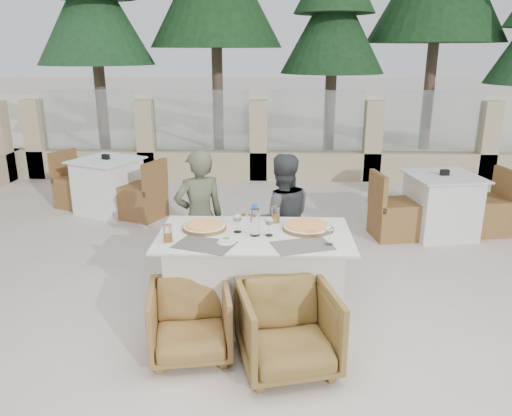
{
  "coord_description": "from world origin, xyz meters",
  "views": [
    {
      "loc": [
        0.25,
        -3.96,
        2.22
      ],
      "look_at": [
        0.11,
        0.21,
        0.9
      ],
      "focal_mm": 35.0,
      "sensor_mm": 36.0,
      "label": 1
    }
  ],
  "objects_px": {
    "armchair_far_left": "(217,244)",
    "bg_table_b": "(441,205)",
    "pizza_left": "(204,226)",
    "armchair_near_left": "(190,321)",
    "diner_left": "(200,218)",
    "pizza_right": "(307,227)",
    "bg_table_a": "(108,186)",
    "wine_glass_corner": "(329,234)",
    "water_bottle": "(255,220)",
    "armchair_near_right": "(288,329)",
    "armchair_far_right": "(279,252)",
    "olive_dish": "(226,240)",
    "dining_table": "(255,276)",
    "wine_glass_centre": "(238,222)",
    "beer_glass_right": "(276,215)",
    "wine_glass_near": "(269,225)",
    "diner_right": "(281,220)",
    "beer_glass_left": "(168,233)"
  },
  "relations": [
    {
      "from": "water_bottle",
      "to": "armchair_near_left",
      "type": "bearing_deg",
      "value": -131.13
    },
    {
      "from": "beer_glass_right",
      "to": "bg_table_a",
      "type": "height_order",
      "value": "beer_glass_right"
    },
    {
      "from": "beer_glass_right",
      "to": "bg_table_a",
      "type": "xyz_separation_m",
      "value": [
        -2.36,
        2.6,
        -0.46
      ]
    },
    {
      "from": "pizza_left",
      "to": "armchair_far_right",
      "type": "bearing_deg",
      "value": 47.87
    },
    {
      "from": "bg_table_a",
      "to": "armchair_far_right",
      "type": "bearing_deg",
      "value": -16.71
    },
    {
      "from": "wine_glass_near",
      "to": "armchair_near_right",
      "type": "relative_size",
      "value": 0.27
    },
    {
      "from": "wine_glass_near",
      "to": "diner_right",
      "type": "height_order",
      "value": "diner_right"
    },
    {
      "from": "olive_dish",
      "to": "armchair_far_left",
      "type": "relative_size",
      "value": 0.18
    },
    {
      "from": "beer_glass_right",
      "to": "armchair_far_right",
      "type": "bearing_deg",
      "value": 85.25
    },
    {
      "from": "pizza_left",
      "to": "armchair_far_right",
      "type": "xyz_separation_m",
      "value": [
        0.65,
        0.72,
        -0.53
      ]
    },
    {
      "from": "wine_glass_corner",
      "to": "armchair_far_left",
      "type": "bearing_deg",
      "value": 129.72
    },
    {
      "from": "bg_table_b",
      "to": "diner_left",
      "type": "bearing_deg",
      "value": -162.21
    },
    {
      "from": "olive_dish",
      "to": "diner_left",
      "type": "xyz_separation_m",
      "value": [
        -0.34,
        0.89,
        -0.12
      ]
    },
    {
      "from": "pizza_right",
      "to": "bg_table_a",
      "type": "height_order",
      "value": "pizza_right"
    },
    {
      "from": "pizza_left",
      "to": "beer_glass_left",
      "type": "distance_m",
      "value": 0.39
    },
    {
      "from": "wine_glass_corner",
      "to": "olive_dish",
      "type": "distance_m",
      "value": 0.81
    },
    {
      "from": "dining_table",
      "to": "pizza_right",
      "type": "height_order",
      "value": "pizza_right"
    },
    {
      "from": "wine_glass_corner",
      "to": "wine_glass_near",
      "type": "bearing_deg",
      "value": 157.96
    },
    {
      "from": "armchair_far_left",
      "to": "bg_table_b",
      "type": "distance_m",
      "value": 2.9
    },
    {
      "from": "armchair_near_left",
      "to": "beer_glass_left",
      "type": "bearing_deg",
      "value": 110.29
    },
    {
      "from": "beer_glass_right",
      "to": "bg_table_b",
      "type": "relative_size",
      "value": 0.09
    },
    {
      "from": "wine_glass_near",
      "to": "diner_right",
      "type": "bearing_deg",
      "value": 81.06
    },
    {
      "from": "pizza_right",
      "to": "wine_glass_corner",
      "type": "xyz_separation_m",
      "value": [
        0.15,
        -0.35,
        0.06
      ]
    },
    {
      "from": "beer_glass_right",
      "to": "olive_dish",
      "type": "height_order",
      "value": "beer_glass_right"
    },
    {
      "from": "pizza_right",
      "to": "wine_glass_centre",
      "type": "height_order",
      "value": "wine_glass_centre"
    },
    {
      "from": "diner_right",
      "to": "beer_glass_left",
      "type": "bearing_deg",
      "value": 33.85
    },
    {
      "from": "armchair_near_right",
      "to": "beer_glass_left",
      "type": "bearing_deg",
      "value": 137.83
    },
    {
      "from": "beer_glass_left",
      "to": "beer_glass_right",
      "type": "relative_size",
      "value": 0.96
    },
    {
      "from": "wine_glass_corner",
      "to": "pizza_left",
      "type": "bearing_deg",
      "value": 162.16
    },
    {
      "from": "armchair_near_left",
      "to": "armchair_near_right",
      "type": "bearing_deg",
      "value": -20.24
    },
    {
      "from": "pizza_left",
      "to": "armchair_far_left",
      "type": "bearing_deg",
      "value": 90.56
    },
    {
      "from": "dining_table",
      "to": "wine_glass_centre",
      "type": "distance_m",
      "value": 0.5
    },
    {
      "from": "wine_glass_centre",
      "to": "beer_glass_left",
      "type": "height_order",
      "value": "wine_glass_centre"
    },
    {
      "from": "wine_glass_near",
      "to": "armchair_far_right",
      "type": "bearing_deg",
      "value": 83.43
    },
    {
      "from": "pizza_right",
      "to": "bg_table_b",
      "type": "xyz_separation_m",
      "value": [
        1.8,
        1.99,
        -0.41
      ]
    },
    {
      "from": "armchair_far_right",
      "to": "armchair_near_left",
      "type": "height_order",
      "value": "armchair_near_left"
    },
    {
      "from": "water_bottle",
      "to": "wine_glass_corner",
      "type": "relative_size",
      "value": 1.49
    },
    {
      "from": "dining_table",
      "to": "pizza_left",
      "type": "xyz_separation_m",
      "value": [
        -0.43,
        0.1,
        0.41
      ]
    },
    {
      "from": "bg_table_b",
      "to": "wine_glass_near",
      "type": "bearing_deg",
      "value": -143.89
    },
    {
      "from": "wine_glass_centre",
      "to": "beer_glass_right",
      "type": "bearing_deg",
      "value": 39.49
    },
    {
      "from": "armchair_near_right",
      "to": "bg_table_b",
      "type": "bearing_deg",
      "value": 41.39
    },
    {
      "from": "water_bottle",
      "to": "bg_table_a",
      "type": "relative_size",
      "value": 0.17
    },
    {
      "from": "pizza_right",
      "to": "diner_right",
      "type": "height_order",
      "value": "diner_right"
    },
    {
      "from": "armchair_near_left",
      "to": "diner_left",
      "type": "xyz_separation_m",
      "value": [
        -0.09,
        1.25,
        0.39
      ]
    },
    {
      "from": "olive_dish",
      "to": "dining_table",
      "type": "bearing_deg",
      "value": 43.54
    },
    {
      "from": "diner_right",
      "to": "bg_table_b",
      "type": "distance_m",
      "value": 2.47
    },
    {
      "from": "armchair_near_left",
      "to": "bg_table_a",
      "type": "distance_m",
      "value": 3.87
    },
    {
      "from": "dining_table",
      "to": "bg_table_b",
      "type": "xyz_separation_m",
      "value": [
        2.24,
        2.11,
        0.0
      ]
    },
    {
      "from": "beer_glass_right",
      "to": "diner_left",
      "type": "relative_size",
      "value": 0.11
    },
    {
      "from": "water_bottle",
      "to": "wine_glass_centre",
      "type": "bearing_deg",
      "value": 153.94
    }
  ]
}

